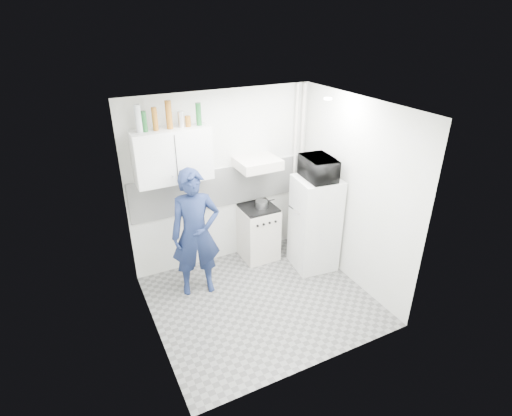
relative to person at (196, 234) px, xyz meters
name	(u,v)px	position (x,y,z in m)	size (l,w,h in m)	color
floor	(261,300)	(0.66, -0.61, -0.90)	(2.80, 2.80, 0.00)	slate
ceiling	(263,107)	(0.66, -0.61, 1.70)	(2.80, 2.80, 0.00)	white
wall_back	(223,180)	(0.66, 0.64, 0.40)	(2.80, 2.80, 0.00)	silver
wall_left	(146,242)	(-0.74, -0.61, 0.40)	(2.60, 2.60, 0.00)	silver
wall_right	(353,194)	(2.06, -0.61, 0.40)	(2.60, 2.60, 0.00)	silver
person	(196,234)	(0.00, 0.00, 0.00)	(0.65, 0.43, 1.79)	#152145
stove	(258,233)	(1.12, 0.39, -0.47)	(0.53, 0.53, 0.84)	beige
fridge	(315,224)	(1.76, -0.19, -0.18)	(0.59, 0.59, 1.43)	silver
stove_top	(258,208)	(1.12, 0.39, -0.04)	(0.51, 0.51, 0.03)	black
saucepan	(261,204)	(1.16, 0.35, 0.03)	(0.18, 0.18, 0.10)	silver
microwave	(319,168)	(1.76, -0.19, 0.69)	(0.38, 0.56, 0.31)	black
bottle_a	(138,119)	(-0.46, 0.46, 1.47)	(0.08, 0.08, 0.33)	#B2B7BC
bottle_b	(144,122)	(-0.39, 0.46, 1.43)	(0.07, 0.07, 0.25)	#144C1E
bottle_c	(155,119)	(-0.26, 0.46, 1.45)	(0.07, 0.07, 0.29)	brown
bottle_d	(169,115)	(-0.09, 0.46, 1.48)	(0.08, 0.08, 0.35)	brown
canister_a	(181,119)	(0.06, 0.46, 1.41)	(0.08, 0.08, 0.20)	silver
canister_b	(188,121)	(0.15, 0.46, 1.37)	(0.07, 0.07, 0.14)	brown
bottle_e	(199,114)	(0.30, 0.46, 1.45)	(0.07, 0.07, 0.29)	#144C1E
upper_cabinet	(172,155)	(-0.09, 0.46, 0.95)	(1.00, 0.35, 0.70)	silver
range_hood	(258,163)	(1.11, 0.39, 0.67)	(0.60, 0.50, 0.14)	beige
backsplash	(223,187)	(0.66, 0.62, 0.30)	(2.74, 0.03, 0.60)	white
pipe_a	(301,168)	(1.96, 0.56, 0.40)	(0.05, 0.05, 2.60)	beige
pipe_b	(294,169)	(1.84, 0.56, 0.40)	(0.04, 0.04, 2.60)	beige
ceiling_spot_fixture	(328,99)	(1.66, -0.41, 1.67)	(0.10, 0.10, 0.02)	white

